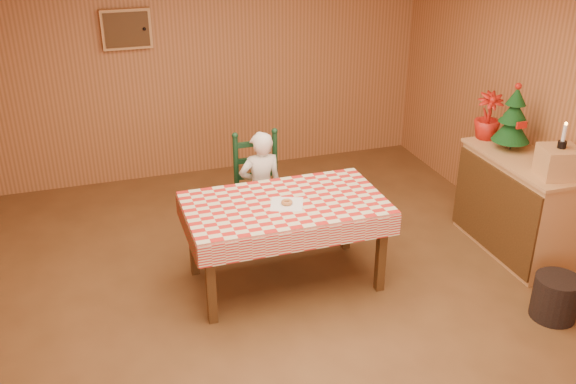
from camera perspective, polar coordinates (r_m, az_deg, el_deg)
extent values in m
plane|color=brown|center=(5.33, 0.68, -10.14)|extent=(6.00, 6.00, 0.00)
cube|color=#AF6C3F|center=(7.46, -6.85, 11.31)|extent=(5.00, 0.10, 2.60)
cube|color=tan|center=(7.19, -14.17, 13.87)|extent=(0.52, 0.08, 0.42)
cube|color=#4F2F15|center=(7.14, -14.14, 13.81)|extent=(0.46, 0.02, 0.36)
sphere|color=black|center=(7.14, -12.66, 13.96)|extent=(0.04, 0.04, 0.04)
cube|color=#4F2F15|center=(5.29, -0.27, -1.36)|extent=(1.60, 0.90, 0.06)
cube|color=#4F2F15|center=(5.01, -6.88, -8.16)|extent=(0.07, 0.07, 0.69)
cube|color=#4F2F15|center=(5.41, 8.26, -5.50)|extent=(0.07, 0.07, 0.69)
cube|color=#4F2F15|center=(5.64, -8.43, -4.16)|extent=(0.07, 0.07, 0.69)
cube|color=#4F2F15|center=(5.99, 5.21, -2.06)|extent=(0.07, 0.07, 0.69)
cube|color=red|center=(5.27, -0.27, -0.97)|extent=(1.64, 0.94, 0.02)
cube|color=red|center=(4.92, 1.41, -4.33)|extent=(1.64, 0.02, 0.18)
cube|color=red|center=(5.72, -1.72, 0.13)|extent=(1.64, 0.02, 0.18)
cube|color=#2D5727|center=(5.15, -9.00, -3.22)|extent=(0.02, 0.94, 0.18)
cube|color=#2D5727|center=(5.59, 7.75, -0.71)|extent=(0.02, 0.94, 0.18)
cube|color=black|center=(6.04, -2.40, -0.83)|extent=(0.44, 0.40, 0.04)
cylinder|color=black|center=(5.96, -3.67, -3.71)|extent=(0.04, 0.04, 0.41)
cylinder|color=black|center=(6.05, -0.18, -3.17)|extent=(0.04, 0.04, 0.41)
cylinder|color=black|center=(6.25, -4.46, -2.26)|extent=(0.04, 0.04, 0.41)
cylinder|color=black|center=(6.34, -1.13, -1.77)|extent=(0.04, 0.04, 0.41)
cylinder|color=black|center=(6.01, -4.64, 2.33)|extent=(0.05, 0.05, 0.60)
sphere|color=black|center=(5.90, -4.74, 5.01)|extent=(0.06, 0.06, 0.06)
cylinder|color=black|center=(6.11, -1.17, 2.78)|extent=(0.05, 0.05, 0.60)
sphere|color=black|center=(6.00, -1.20, 5.42)|extent=(0.06, 0.06, 0.06)
cube|color=black|center=(6.10, -2.87, 1.52)|extent=(0.38, 0.03, 0.05)
cube|color=black|center=(6.04, -2.90, 2.91)|extent=(0.38, 0.03, 0.05)
cube|color=black|center=(5.98, -2.94, 4.32)|extent=(0.38, 0.03, 0.05)
imported|color=white|center=(5.98, -2.42, 0.30)|extent=(0.41, 0.27, 1.12)
cube|color=white|center=(5.22, -0.11, -1.09)|extent=(0.34, 0.34, 0.00)
torus|color=#BD7A44|center=(5.21, -0.11, -0.91)|extent=(0.12, 0.12, 0.03)
cube|color=tan|center=(6.26, 19.71, -1.23)|extent=(0.50, 1.20, 0.90)
cube|color=tan|center=(6.08, 20.35, 2.69)|extent=(0.54, 1.24, 0.03)
cube|color=#4F2F15|center=(6.11, 17.76, -1.59)|extent=(0.02, 1.20, 0.80)
cube|color=tan|center=(5.75, 22.92, 2.47)|extent=(0.37, 0.37, 0.25)
cylinder|color=#4F2F15|center=(6.24, 19.07, 4.02)|extent=(0.04, 0.04, 0.08)
cone|color=#0C3512|center=(6.18, 19.28, 5.39)|extent=(0.34, 0.34, 0.24)
cone|color=#0C3512|center=(6.14, 19.49, 6.79)|extent=(0.26, 0.26, 0.20)
cone|color=#0C3512|center=(6.10, 19.68, 8.03)|extent=(0.18, 0.18, 0.16)
sphere|color=#B41910|center=(6.07, 19.81, 8.84)|extent=(0.06, 0.06, 0.06)
cube|color=#B41910|center=(6.04, 20.06, 5.60)|extent=(0.10, 0.02, 0.06)
sphere|color=#B41910|center=(6.18, 20.24, 5.52)|extent=(0.04, 0.04, 0.04)
sphere|color=#B41910|center=(6.15, 18.61, 6.37)|extent=(0.04, 0.04, 0.04)
sphere|color=#B41910|center=(6.21, 19.36, 7.43)|extent=(0.04, 0.04, 0.04)
imported|color=#B41910|center=(6.37, 17.38, 6.47)|extent=(0.31, 0.31, 0.45)
cylinder|color=black|center=(5.69, 23.18, 3.90)|extent=(0.07, 0.07, 0.06)
cylinder|color=white|center=(5.66, 23.35, 4.84)|extent=(0.03, 0.03, 0.14)
sphere|color=orange|center=(5.63, 23.49, 5.62)|extent=(0.02, 0.02, 0.02)
cylinder|color=black|center=(5.54, 22.68, -8.65)|extent=(0.42, 0.42, 0.36)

